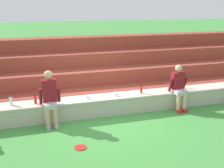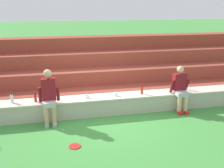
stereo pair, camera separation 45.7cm
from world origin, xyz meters
The scene contains 12 objects.
ground_plane centered at (0.00, 0.00, 0.00)m, with size 80.00×80.00×0.00m, color #428E3D.
stone_seating_wall centered at (0.00, 0.27, 0.27)m, with size 9.18×0.58×0.50m.
brick_bleachers centered at (0.00, 2.39, 0.68)m, with size 12.91×2.68×1.83m.
person_left_of_center centered at (-1.39, -0.03, 0.75)m, with size 0.53×0.54×1.41m.
person_center centered at (2.23, -0.01, 0.69)m, with size 0.53×0.54×1.31m.
water_bottle_center_gap centered at (-1.76, 0.24, 0.62)m, with size 0.07×0.07×0.25m.
water_bottle_mid_right centered at (-2.35, 0.29, 0.62)m, with size 0.07×0.07×0.25m.
water_bottle_mid_left centered at (1.18, 0.25, 0.62)m, with size 0.06×0.06×0.25m.
water_bottle_near_left centered at (2.60, 0.30, 0.62)m, with size 0.06×0.06×0.25m.
plastic_cup_right_end centered at (-0.40, 0.23, 0.55)m, with size 0.09×0.09×0.10m, color white.
plastic_cup_left_end centered at (0.41, 0.22, 0.56)m, with size 0.09×0.09×0.11m, color white.
frisbee centered at (-0.88, -1.38, 0.01)m, with size 0.26×0.26×0.02m, color red.
Camera 2 is at (-1.12, -6.40, 2.98)m, focal length 41.49 mm.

